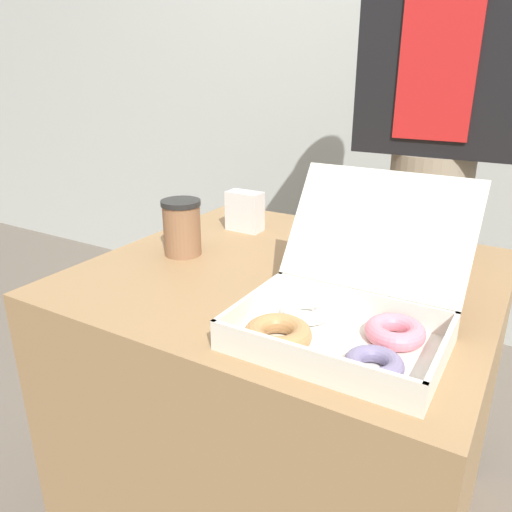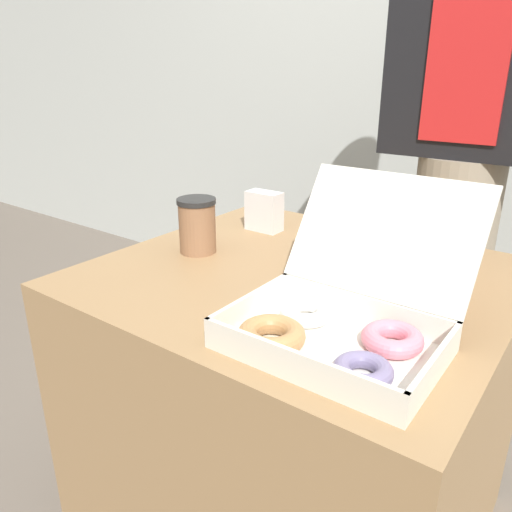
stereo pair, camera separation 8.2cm
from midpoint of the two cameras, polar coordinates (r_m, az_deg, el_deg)
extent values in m
cube|color=#B2B7B2|center=(2.29, 19.76, 23.35)|extent=(10.00, 0.05, 2.60)
cube|color=#99754C|center=(1.30, 1.58, -16.76)|extent=(0.87, 0.81, 0.73)
cube|color=silver|center=(0.83, 6.31, -9.97)|extent=(0.33, 0.23, 0.01)
cube|color=silver|center=(0.89, -3.30, -5.81)|extent=(0.01, 0.23, 0.05)
cube|color=silver|center=(0.77, 17.64, -11.07)|extent=(0.01, 0.23, 0.05)
cube|color=silver|center=(0.73, 2.64, -12.13)|extent=(0.33, 0.01, 0.05)
cube|color=silver|center=(0.91, 9.34, -5.37)|extent=(0.33, 0.01, 0.05)
cube|color=silver|center=(0.92, 11.36, 2.93)|extent=(0.33, 0.13, 0.20)
torus|color=#B27F4C|center=(0.81, -0.45, -9.03)|extent=(0.15, 0.15, 0.03)
torus|color=white|center=(0.89, 3.14, -6.26)|extent=(0.10, 0.10, 0.03)
torus|color=slate|center=(0.75, 10.24, -12.19)|extent=(0.11, 0.11, 0.03)
torus|color=pink|center=(0.84, 12.91, -8.51)|extent=(0.11, 0.11, 0.03)
cylinder|color=#8C6042|center=(1.21, -10.38, 2.91)|extent=(0.09, 0.09, 0.12)
cylinder|color=black|center=(1.19, -10.59, 5.97)|extent=(0.09, 0.09, 0.01)
cube|color=silver|center=(1.37, -3.01, 5.11)|extent=(0.10, 0.05, 0.11)
cylinder|color=gray|center=(1.67, 16.49, -4.63)|extent=(0.24, 0.24, 0.92)
cube|color=black|center=(1.52, 19.60, 22.18)|extent=(0.43, 0.19, 0.59)
cube|color=red|center=(1.42, 18.38, 20.08)|extent=(0.19, 0.01, 0.38)
camera|label=1|loc=(0.04, -92.74, -1.04)|focal=35.00mm
camera|label=2|loc=(0.04, 87.26, 1.04)|focal=35.00mm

